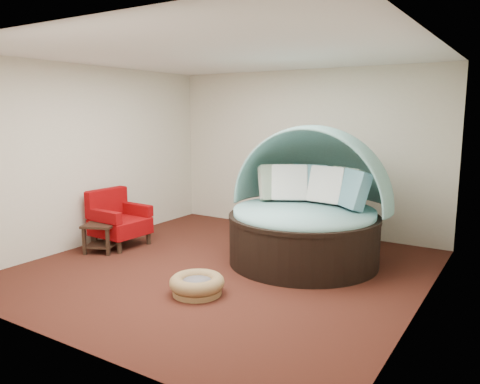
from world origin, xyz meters
The scene contains 10 objects.
floor centered at (0.00, 0.00, 0.00)m, with size 5.00×5.00×0.00m, color #4A1D15.
wall_back centered at (0.00, 2.50, 1.40)m, with size 5.00×5.00×0.00m, color beige.
wall_front centered at (0.00, -2.50, 1.40)m, with size 5.00×5.00×0.00m, color beige.
wall_left centered at (-2.50, 0.00, 1.40)m, with size 5.00×5.00×0.00m, color beige.
wall_right centered at (2.50, 0.00, 1.40)m, with size 5.00×5.00×0.00m, color beige.
ceiling centered at (0.00, 0.00, 2.80)m, with size 5.00×5.00×0.00m, color white.
canopy_daybed centered at (0.78, 0.94, 0.89)m, with size 2.29×2.15×1.91m.
pet_basket centered at (0.24, -0.91, 0.12)m, with size 0.74×0.74×0.22m.
red_armchair centered at (-2.06, 0.05, 0.41)m, with size 0.78×0.79×0.88m.
side_table centered at (-2.00, -0.35, 0.28)m, with size 0.60×0.60×0.44m.
Camera 1 is at (3.40, -5.00, 2.08)m, focal length 35.00 mm.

